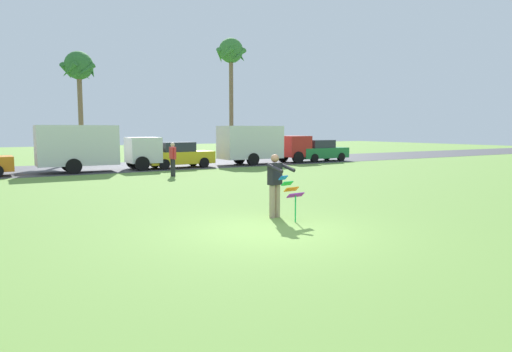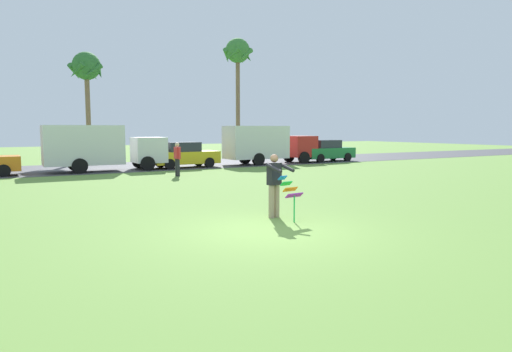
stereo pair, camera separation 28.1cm
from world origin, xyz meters
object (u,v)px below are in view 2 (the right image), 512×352
object	(u,v)px
person_kite_flyer	(275,183)
parked_car_green	(327,151)
palm_tree_right_near	(87,71)
parked_car_yellow	(184,155)
palm_tree_centre_far	(238,57)
person_walker_near	(177,158)
parked_truck_white_box	(99,147)
kite_held	(290,191)
parked_truck_red_cab	(266,144)

from	to	relation	value
person_kite_flyer	parked_car_green	world-z (taller)	person_kite_flyer
parked_car_green	palm_tree_right_near	xyz separation A→B (m)	(-15.24, 9.91, 6.06)
parked_car_green	palm_tree_right_near	world-z (taller)	palm_tree_right_near
palm_tree_right_near	parked_car_yellow	bearing A→B (deg)	-67.98
person_kite_flyer	palm_tree_centre_far	bearing A→B (deg)	64.83
person_kite_flyer	person_walker_near	size ratio (longest dim) A/B	1.00
parked_car_green	palm_tree_centre_far	xyz separation A→B (m)	(-3.03, 8.57, 7.85)
palm_tree_centre_far	person_kite_flyer	bearing A→B (deg)	-115.17
parked_truck_white_box	parked_car_green	size ratio (longest dim) A/B	1.58
palm_tree_centre_far	parked_car_green	bearing A→B (deg)	-70.51
parked_car_green	person_walker_near	world-z (taller)	person_walker_near
kite_held	parked_truck_white_box	world-z (taller)	parked_truck_white_box
kite_held	parked_car_green	distance (m)	22.53
parked_car_yellow	palm_tree_centre_far	xyz separation A→B (m)	(8.20, 8.57, 7.85)
kite_held	parked_truck_white_box	distance (m)	17.16
parked_truck_white_box	parked_car_yellow	bearing A→B (deg)	-0.01
parked_truck_white_box	palm_tree_right_near	xyz separation A→B (m)	(1.11, 9.91, 5.42)
palm_tree_right_near	parked_truck_red_cab	bearing A→B (deg)	-44.76
parked_truck_white_box	palm_tree_centre_far	size ratio (longest dim) A/B	0.66
parked_car_yellow	parked_truck_red_cab	size ratio (longest dim) A/B	0.63
person_kite_flyer	parked_car_green	bearing A→B (deg)	48.03
kite_held	parked_truck_red_cab	xyz separation A→B (m)	(9.45, 17.07, 0.61)
person_kite_flyer	kite_held	world-z (taller)	person_kite_flyer
kite_held	palm_tree_right_near	xyz separation A→B (m)	(-0.54, 26.98, 6.03)
palm_tree_centre_far	parked_truck_white_box	bearing A→B (deg)	-147.24
parked_car_yellow	palm_tree_right_near	world-z (taller)	palm_tree_right_near
palm_tree_right_near	kite_held	bearing A→B (deg)	-88.85
parked_truck_white_box	palm_tree_right_near	size ratio (longest dim) A/B	0.82
person_kite_flyer	parked_truck_white_box	world-z (taller)	parked_truck_white_box
person_kite_flyer	parked_truck_red_cab	world-z (taller)	parked_truck_red_cab
parked_car_green	parked_truck_white_box	bearing A→B (deg)	180.00
palm_tree_right_near	person_walker_near	distance (m)	15.87
parked_truck_white_box	parked_truck_red_cab	distance (m)	11.10
parked_car_yellow	person_walker_near	size ratio (longest dim) A/B	2.46
parked_truck_white_box	parked_car_yellow	xyz separation A→B (m)	(5.12, -0.00, -0.64)
palm_tree_right_near	palm_tree_centre_far	world-z (taller)	palm_tree_centre_far
person_walker_near	palm_tree_right_near	bearing A→B (deg)	97.34
parked_truck_white_box	parked_car_yellow	distance (m)	5.16
person_kite_flyer	palm_tree_right_near	bearing A→B (deg)	90.98
parked_truck_red_cab	person_walker_near	xyz separation A→B (m)	(-8.11, -4.70, -0.48)
palm_tree_right_near	palm_tree_centre_far	distance (m)	12.41
person_kite_flyer	parked_car_green	size ratio (longest dim) A/B	0.41
parked_car_green	person_walker_near	xyz separation A→B (m)	(-13.36, -4.70, 0.16)
kite_held	parked_car_yellow	xyz separation A→B (m)	(3.46, 17.07, -0.03)
parked_truck_red_cab	parked_truck_white_box	bearing A→B (deg)	-180.00
parked_car_yellow	palm_tree_right_near	bearing A→B (deg)	112.02
kite_held	parked_car_yellow	size ratio (longest dim) A/B	0.28
palm_tree_centre_far	person_walker_near	bearing A→B (deg)	-127.88
parked_car_yellow	parked_car_green	bearing A→B (deg)	0.00
parked_car_green	palm_tree_right_near	size ratio (longest dim) A/B	0.52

